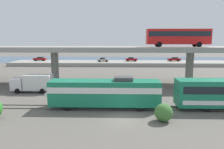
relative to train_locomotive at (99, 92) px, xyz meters
The scene contains 14 objects.
ground_plane 5.52m from the train_locomotive, 52.08° to the right, with size 260.00×260.00×0.00m, color #605B54.
rail_strip_near 3.85m from the train_locomotive, 13.53° to the right, with size 110.00×0.12×0.12m, color #59544C.
rail_strip_far 3.85m from the train_locomotive, 13.53° to the left, with size 110.00×0.12×0.12m, color #59544C.
train_locomotive is the anchor object (origin of this frame).
highway_overpass 16.97m from the train_locomotive, 78.98° to the left, with size 96.00×10.29×7.60m.
transit_bus_on_overpass 21.90m from the train_locomotive, 47.43° to the left, with size 12.00×2.68×3.40m.
service_truck_west 14.83m from the train_locomotive, 144.93° to the left, with size 6.80×2.46×3.04m.
pier_parking_lot 51.12m from the train_locomotive, 86.50° to the left, with size 78.00×11.93×1.28m, color gray.
parked_car_0 50.13m from the train_locomotive, 93.52° to the left, with size 4.00×1.95×1.50m.
parked_car_1 57.91m from the train_locomotive, 66.57° to the left, with size 4.60×1.94×1.50m.
parked_car_2 52.78m from the train_locomotive, 82.22° to the left, with size 4.28×1.83×1.50m.
parked_car_3 59.67m from the train_locomotive, 116.99° to the left, with size 4.61×1.82×1.50m.
harbor_water 74.10m from the train_locomotive, 87.59° to the left, with size 140.00×36.00×0.01m, color navy.
shrub_right 8.88m from the train_locomotive, 31.76° to the right, with size 2.00×2.00×2.00m, color #3C7232.
Camera 1 is at (-0.60, -23.80, 8.84)m, focal length 34.97 mm.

